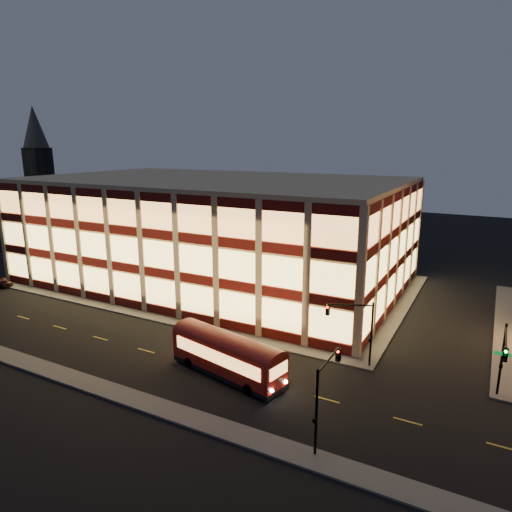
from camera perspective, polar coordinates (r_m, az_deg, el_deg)
The scene contains 13 objects.
ground at distance 51.91m, azimuth -12.51°, elevation -8.04°, with size 200.00×200.00×0.00m, color black.
sidewalk_office_south at distance 54.46m, azimuth -14.25°, elevation -7.00°, with size 54.00×2.00×0.15m, color #514F4C.
sidewalk_office_east at distance 57.20m, azimuth 17.57°, elevation -6.21°, with size 2.00×30.00×0.15m, color #514F4C.
sidewalk_tower_west at distance 56.53m, azimuth 28.65°, elevation -7.56°, with size 2.00×30.00×0.15m, color #514F4C.
sidewalk_near at distance 43.83m, azimuth -23.85°, elevation -13.13°, with size 100.00×2.00×0.15m, color #514F4C.
office_building at distance 64.61m, azimuth -5.11°, elevation 3.28°, with size 50.45×30.45×14.50m.
church_tower at distance 127.66m, azimuth -25.32°, elevation 8.07°, with size 5.00×5.00×18.00m, color #2D2621.
church_spire at distance 127.31m, azimuth -25.99°, elevation 14.33°, with size 6.00×6.00×10.00m, color #4C473F.
traffic_signal_far at distance 40.58m, azimuth 12.32°, elevation -8.14°, with size 3.79×1.87×6.00m.
traffic_signal_right at distance 38.64m, azimuth 28.52°, elevation -10.77°, with size 1.20×4.37×6.00m.
traffic_signal_near at distance 30.48m, azimuth 8.63°, elevation -15.74°, with size 0.32×4.45×6.00m.
trolley_bus at distance 39.16m, azimuth -3.61°, elevation -11.98°, with size 11.19×4.97×3.68m.
parked_car_0 at distance 71.84m, azimuth -29.31°, elevation -2.79°, with size 1.58×3.94×1.34m, color black.
Camera 1 is at (31.93, -36.18, 19.14)m, focal length 32.00 mm.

